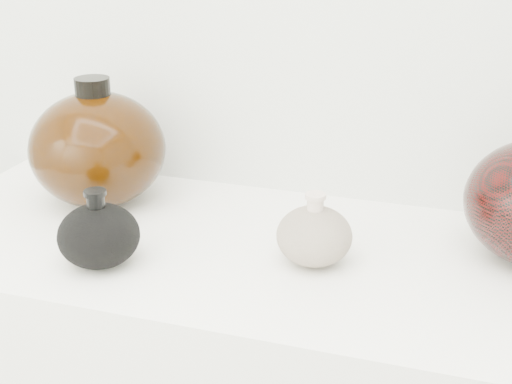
% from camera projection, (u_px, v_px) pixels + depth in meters
% --- Properties ---
extents(black_gourd_vase, '(0.15, 0.15, 0.12)m').
position_uv_depth(black_gourd_vase, '(99.00, 235.00, 1.08)').
color(black_gourd_vase, black).
rests_on(black_gourd_vase, display_counter).
extents(cream_gourd_vase, '(0.12, 0.12, 0.11)m').
position_uv_depth(cream_gourd_vase, '(314.00, 235.00, 1.08)').
color(cream_gourd_vase, beige).
rests_on(cream_gourd_vase, display_counter).
extents(left_round_pot, '(0.30, 0.30, 0.23)m').
position_uv_depth(left_round_pot, '(98.00, 149.00, 1.28)').
color(left_round_pot, black).
rests_on(left_round_pot, display_counter).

